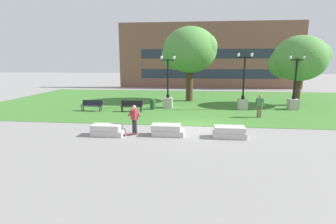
{
  "coord_description": "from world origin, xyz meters",
  "views": [
    {
      "loc": [
        0.13,
        -16.72,
        4.26
      ],
      "look_at": [
        -1.55,
        -1.4,
        1.2
      ],
      "focal_mm": 28.0,
      "sensor_mm": 36.0,
      "label": 1
    }
  ],
  "objects_px": {
    "lamp_post_right": "(168,97)",
    "lamp_post_center": "(294,98)",
    "skateboard": "(129,134)",
    "person_bystander_near_lawn": "(260,105)",
    "person_skateboarder": "(134,118)",
    "concrete_block_left": "(167,130)",
    "trash_bin": "(153,104)",
    "concrete_block_right": "(229,132)",
    "concrete_block_center": "(107,130)",
    "park_bench_near_left": "(132,105)",
    "lamp_post_left": "(243,98)",
    "park_bench_near_right": "(92,105)"
  },
  "relations": [
    {
      "from": "person_skateboarder",
      "to": "park_bench_near_left",
      "type": "xyz_separation_m",
      "value": [
        -1.83,
        6.63,
        -0.43
      ]
    },
    {
      "from": "trash_bin",
      "to": "park_bench_near_right",
      "type": "bearing_deg",
      "value": -165.65
    },
    {
      "from": "lamp_post_right",
      "to": "lamp_post_center",
      "type": "height_order",
      "value": "lamp_post_center"
    },
    {
      "from": "concrete_block_left",
      "to": "concrete_block_right",
      "type": "bearing_deg",
      "value": -0.98
    },
    {
      "from": "concrete_block_left",
      "to": "skateboard",
      "type": "height_order",
      "value": "concrete_block_left"
    },
    {
      "from": "concrete_block_center",
      "to": "skateboard",
      "type": "distance_m",
      "value": 1.25
    },
    {
      "from": "concrete_block_right",
      "to": "lamp_post_right",
      "type": "distance_m",
      "value": 9.92
    },
    {
      "from": "concrete_block_center",
      "to": "lamp_post_center",
      "type": "xyz_separation_m",
      "value": [
        13.46,
        9.54,
        0.69
      ]
    },
    {
      "from": "concrete_block_left",
      "to": "trash_bin",
      "type": "relative_size",
      "value": 1.93
    },
    {
      "from": "trash_bin",
      "to": "person_skateboarder",
      "type": "bearing_deg",
      "value": -88.34
    },
    {
      "from": "person_skateboarder",
      "to": "person_bystander_near_lawn",
      "type": "relative_size",
      "value": 1.0
    },
    {
      "from": "lamp_post_right",
      "to": "concrete_block_center",
      "type": "bearing_deg",
      "value": -105.16
    },
    {
      "from": "concrete_block_left",
      "to": "person_bystander_near_lawn",
      "type": "xyz_separation_m",
      "value": [
        6.35,
        5.51,
        0.68
      ]
    },
    {
      "from": "skateboard",
      "to": "person_bystander_near_lawn",
      "type": "relative_size",
      "value": 0.58
    },
    {
      "from": "person_skateboarder",
      "to": "lamp_post_right",
      "type": "xyz_separation_m",
      "value": [
        1.0,
        8.7,
        0.02
      ]
    },
    {
      "from": "park_bench_near_left",
      "to": "lamp_post_center",
      "type": "relative_size",
      "value": 0.39
    },
    {
      "from": "concrete_block_center",
      "to": "lamp_post_right",
      "type": "relative_size",
      "value": 0.38
    },
    {
      "from": "park_bench_near_right",
      "to": "lamp_post_left",
      "type": "relative_size",
      "value": 0.37
    },
    {
      "from": "trash_bin",
      "to": "person_bystander_near_lawn",
      "type": "xyz_separation_m",
      "value": [
        8.52,
        -2.39,
        0.48
      ]
    },
    {
      "from": "concrete_block_center",
      "to": "skateboard",
      "type": "height_order",
      "value": "concrete_block_center"
    },
    {
      "from": "park_bench_near_right",
      "to": "person_skateboarder",
      "type": "bearing_deg",
      "value": -51.17
    },
    {
      "from": "person_skateboarder",
      "to": "park_bench_near_left",
      "type": "relative_size",
      "value": 0.93
    },
    {
      "from": "park_bench_near_left",
      "to": "lamp_post_center",
      "type": "distance_m",
      "value": 14.03
    },
    {
      "from": "park_bench_near_left",
      "to": "person_bystander_near_lawn",
      "type": "xyz_separation_m",
      "value": [
        10.12,
        -1.21,
        0.44
      ]
    },
    {
      "from": "person_skateboarder",
      "to": "lamp_post_center",
      "type": "height_order",
      "value": "lamp_post_center"
    },
    {
      "from": "person_bystander_near_lawn",
      "to": "park_bench_near_left",
      "type": "bearing_deg",
      "value": 173.17
    },
    {
      "from": "lamp_post_left",
      "to": "park_bench_near_right",
      "type": "bearing_deg",
      "value": -170.75
    },
    {
      "from": "concrete_block_center",
      "to": "park_bench_near_right",
      "type": "height_order",
      "value": "park_bench_near_right"
    },
    {
      "from": "park_bench_near_left",
      "to": "lamp_post_left",
      "type": "relative_size",
      "value": 0.37
    },
    {
      "from": "park_bench_near_left",
      "to": "trash_bin",
      "type": "distance_m",
      "value": 1.99
    },
    {
      "from": "skateboard",
      "to": "park_bench_near_right",
      "type": "distance_m",
      "value": 8.5
    },
    {
      "from": "concrete_block_right",
      "to": "lamp_post_right",
      "type": "relative_size",
      "value": 0.38
    },
    {
      "from": "person_bystander_near_lawn",
      "to": "person_skateboarder",
      "type": "bearing_deg",
      "value": -146.81
    },
    {
      "from": "concrete_block_right",
      "to": "person_skateboarder",
      "type": "bearing_deg",
      "value": 178.46
    },
    {
      "from": "park_bench_near_left",
      "to": "person_bystander_near_lawn",
      "type": "relative_size",
      "value": 1.07
    },
    {
      "from": "person_skateboarder",
      "to": "lamp_post_center",
      "type": "xyz_separation_m",
      "value": [
        11.97,
        9.07,
        0.02
      ]
    },
    {
      "from": "skateboard",
      "to": "trash_bin",
      "type": "xyz_separation_m",
      "value": [
        0.04,
        8.15,
        0.42
      ]
    },
    {
      "from": "park_bench_near_left",
      "to": "concrete_block_center",
      "type": "bearing_deg",
      "value": -87.21
    },
    {
      "from": "lamp_post_left",
      "to": "lamp_post_right",
      "type": "distance_m",
      "value": 6.58
    },
    {
      "from": "lamp_post_center",
      "to": "concrete_block_right",
      "type": "bearing_deg",
      "value": -125.33
    },
    {
      "from": "concrete_block_left",
      "to": "park_bench_near_right",
      "type": "relative_size",
      "value": 1.02
    },
    {
      "from": "concrete_block_center",
      "to": "trash_bin",
      "type": "distance_m",
      "value": 8.38
    },
    {
      "from": "trash_bin",
      "to": "person_bystander_near_lawn",
      "type": "relative_size",
      "value": 0.56
    },
    {
      "from": "skateboard",
      "to": "person_bystander_near_lawn",
      "type": "xyz_separation_m",
      "value": [
        8.56,
        5.76,
        0.9
      ]
    },
    {
      "from": "concrete_block_center",
      "to": "park_bench_near_left",
      "type": "height_order",
      "value": "park_bench_near_left"
    },
    {
      "from": "concrete_block_left",
      "to": "concrete_block_right",
      "type": "relative_size",
      "value": 1.03
    },
    {
      "from": "lamp_post_right",
      "to": "lamp_post_center",
      "type": "distance_m",
      "value": 10.98
    },
    {
      "from": "concrete_block_right",
      "to": "lamp_post_left",
      "type": "relative_size",
      "value": 0.36
    },
    {
      "from": "skateboard",
      "to": "person_bystander_near_lawn",
      "type": "height_order",
      "value": "person_bystander_near_lawn"
    },
    {
      "from": "park_bench_near_left",
      "to": "skateboard",
      "type": "bearing_deg",
      "value": -77.34
    }
  ]
}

